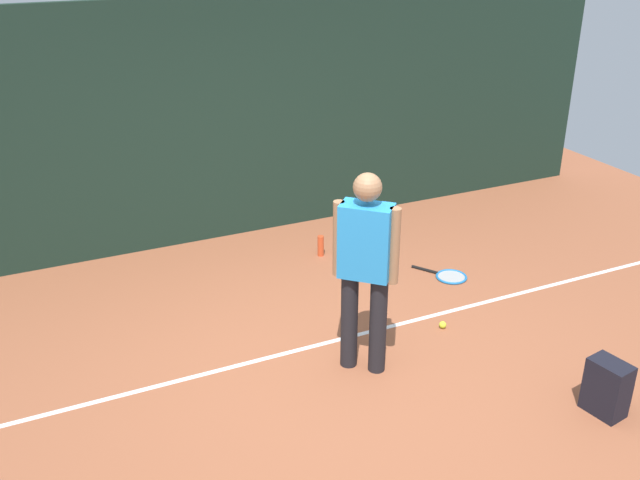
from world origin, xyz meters
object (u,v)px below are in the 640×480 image
at_px(tennis_player, 365,263).
at_px(water_bottle, 321,246).
at_px(tennis_ball_by_fence, 443,325).
at_px(backpack, 608,388).
at_px(tennis_racket, 449,276).
at_px(tennis_ball_near_player, 617,388).

relative_size(tennis_player, water_bottle, 7.31).
relative_size(tennis_player, tennis_ball_by_fence, 25.76).
bearing_deg(backpack, tennis_ball_by_fence, 6.48).
distance_m(tennis_player, water_bottle, 2.31).
xyz_separation_m(backpack, water_bottle, (-0.80, 3.36, -0.09)).
bearing_deg(tennis_ball_by_fence, tennis_player, -166.52).
bearing_deg(tennis_racket, water_bottle, -169.03).
relative_size(tennis_player, tennis_ball_near_player, 25.76).
bearing_deg(tennis_ball_near_player, water_bottle, 108.47).
bearing_deg(tennis_player, tennis_ball_by_fence, -123.11).
relative_size(backpack, tennis_ball_by_fence, 6.67).
bearing_deg(tennis_ball_by_fence, backpack, -73.87).
bearing_deg(tennis_racket, tennis_ball_near_player, -30.45).
relative_size(tennis_player, tennis_racket, 2.78).
bearing_deg(tennis_ball_by_fence, tennis_racket, 52.56).
distance_m(tennis_racket, water_bottle, 1.43).
bearing_deg(water_bottle, tennis_ball_by_fence, -78.82).
xyz_separation_m(tennis_player, backpack, (1.39, -1.29, -0.76)).
xyz_separation_m(backpack, tennis_ball_by_fence, (-0.44, 1.52, -0.18)).
relative_size(tennis_ball_near_player, tennis_ball_by_fence, 1.00).
relative_size(backpack, water_bottle, 1.89).
height_order(tennis_racket, tennis_ball_by_fence, tennis_ball_by_fence).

